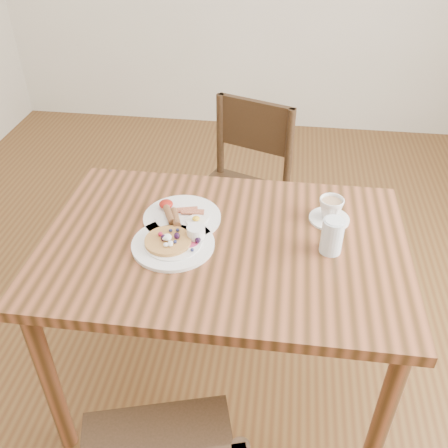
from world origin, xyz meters
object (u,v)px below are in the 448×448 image
at_px(teacup_saucer, 330,211).
at_px(pancake_plate, 175,242).
at_px(dining_table, 224,264).
at_px(breakfast_plate, 181,216).
at_px(chair_far, 241,188).
at_px(water_glass, 332,236).

bearing_deg(teacup_saucer, pancake_plate, -157.40).
height_order(dining_table, breakfast_plate, breakfast_plate).
relative_size(chair_far, water_glass, 7.37).
relative_size(dining_table, teacup_saucer, 8.57).
relative_size(breakfast_plate, teacup_saucer, 1.93).
height_order(breakfast_plate, water_glass, water_glass).
bearing_deg(chair_far, teacup_saucer, 142.98).
relative_size(dining_table, breakfast_plate, 4.44).
bearing_deg(water_glass, breakfast_plate, 168.12).
relative_size(teacup_saucer, water_glass, 1.17).
xyz_separation_m(chair_far, breakfast_plate, (-0.15, -0.63, 0.27)).
xyz_separation_m(dining_table, water_glass, (0.34, -0.00, 0.16)).
relative_size(breakfast_plate, water_glass, 2.26).
distance_m(dining_table, water_glass, 0.38).
bearing_deg(breakfast_plate, pancake_plate, -86.40).
bearing_deg(breakfast_plate, dining_table, -31.72).
height_order(breakfast_plate, teacup_saucer, teacup_saucer).
bearing_deg(teacup_saucer, water_glass, -91.25).
height_order(pancake_plate, breakfast_plate, pancake_plate).
bearing_deg(chair_far, water_glass, 136.32).
bearing_deg(water_glass, dining_table, 179.19).
bearing_deg(chair_far, pancake_plate, 100.24).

